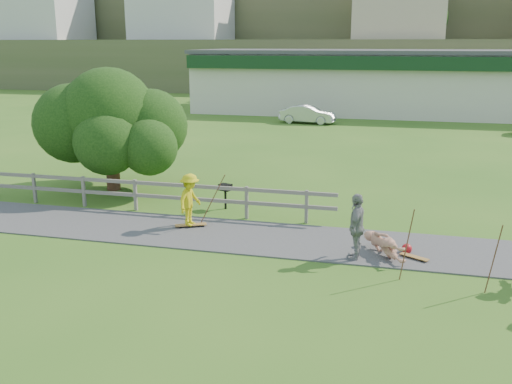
# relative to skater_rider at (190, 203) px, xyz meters

# --- Properties ---
(ground) EXTENTS (260.00, 260.00, 0.00)m
(ground) POSITION_rel_skater_rider_xyz_m (1.46, -1.92, -0.83)
(ground) COLOR #30621C
(ground) RESTS_ON ground
(path) EXTENTS (34.00, 3.00, 0.04)m
(path) POSITION_rel_skater_rider_xyz_m (1.46, -0.42, -0.81)
(path) COLOR #3C3C3F
(path) RESTS_ON ground
(fence) EXTENTS (15.05, 0.10, 1.10)m
(fence) POSITION_rel_skater_rider_xyz_m (-3.16, 1.38, -0.10)
(fence) COLOR #615C56
(fence) RESTS_ON ground
(strip_mall) EXTENTS (32.50, 10.75, 5.10)m
(strip_mall) POSITION_rel_skater_rider_xyz_m (5.46, 33.02, 1.75)
(strip_mall) COLOR beige
(strip_mall) RESTS_ON ground
(skater_rider) EXTENTS (0.79, 1.16, 1.65)m
(skater_rider) POSITION_rel_skater_rider_xyz_m (0.00, 0.00, 0.00)
(skater_rider) COLOR gold
(skater_rider) RESTS_ON ground
(skater_fallen) EXTENTS (1.75, 1.30, 0.65)m
(skater_fallen) POSITION_rel_skater_rider_xyz_m (6.01, -1.01, -0.50)
(skater_fallen) COLOR tan
(skater_fallen) RESTS_ON ground
(spectator_b) EXTENTS (0.55, 1.12, 1.84)m
(spectator_b) POSITION_rel_skater_rider_xyz_m (5.26, -1.45, 0.09)
(spectator_b) COLOR gray
(spectator_b) RESTS_ON ground
(car_silver) EXTENTS (4.09, 1.74, 1.31)m
(car_silver) POSITION_rel_skater_rider_xyz_m (-0.30, 24.79, -0.17)
(car_silver) COLOR silver
(car_silver) RESTS_ON ground
(tree) EXTENTS (5.86, 5.86, 4.33)m
(tree) POSITION_rel_skater_rider_xyz_m (-4.69, 3.84, 1.34)
(tree) COLOR black
(tree) RESTS_ON ground
(bbq) EXTENTS (0.49, 0.43, 0.89)m
(bbq) POSITION_rel_skater_rider_xyz_m (0.44, 2.31, -0.38)
(bbq) COLOR black
(bbq) RESTS_ON ground
(longboard_rider) EXTENTS (0.99, 0.64, 0.11)m
(longboard_rider) POSITION_rel_skater_rider_xyz_m (0.00, 0.00, -0.77)
(longboard_rider) COLOR olive
(longboard_rider) RESTS_ON ground
(longboard_fallen) EXTENTS (0.80, 0.57, 0.09)m
(longboard_fallen) POSITION_rel_skater_rider_xyz_m (6.81, -1.11, -0.78)
(longboard_fallen) COLOR olive
(longboard_fallen) RESTS_ON ground
(helmet) EXTENTS (0.29, 0.29, 0.29)m
(helmet) POSITION_rel_skater_rider_xyz_m (6.61, -0.66, -0.68)
(helmet) COLOR #A41218
(helmet) RESTS_ON ground
(pole_rider) EXTENTS (0.03, 0.03, 1.90)m
(pole_rider) POSITION_rel_skater_rider_xyz_m (0.60, 0.40, 0.13)
(pole_rider) COLOR #573222
(pole_rider) RESTS_ON ground
(pole_spec_left) EXTENTS (0.03, 0.03, 1.84)m
(pole_spec_left) POSITION_rel_skater_rider_xyz_m (6.55, -2.56, 0.10)
(pole_spec_left) COLOR #573222
(pole_spec_left) RESTS_ON ground
(pole_spec_right) EXTENTS (0.03, 0.03, 1.70)m
(pole_spec_right) POSITION_rel_skater_rider_xyz_m (8.50, -2.86, 0.02)
(pole_spec_right) COLOR #573222
(pole_spec_right) RESTS_ON ground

